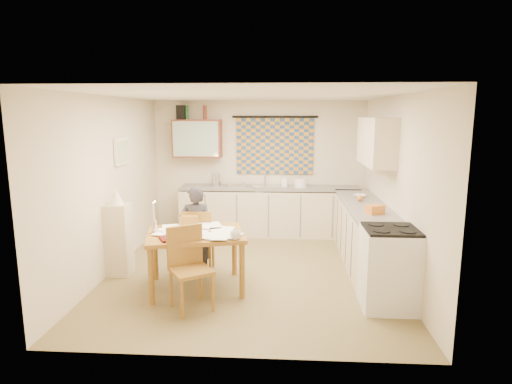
# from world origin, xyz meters

# --- Properties ---
(floor) EXTENTS (4.00, 4.50, 0.02)m
(floor) POSITION_xyz_m (0.00, 0.00, -0.01)
(floor) COLOR brown
(floor) RESTS_ON ground
(ceiling) EXTENTS (4.00, 4.50, 0.02)m
(ceiling) POSITION_xyz_m (0.00, 0.00, 2.51)
(ceiling) COLOR white
(ceiling) RESTS_ON floor
(wall_back) EXTENTS (4.00, 0.02, 2.50)m
(wall_back) POSITION_xyz_m (0.00, 2.26, 1.25)
(wall_back) COLOR beige
(wall_back) RESTS_ON floor
(wall_front) EXTENTS (4.00, 0.02, 2.50)m
(wall_front) POSITION_xyz_m (0.00, -2.26, 1.25)
(wall_front) COLOR beige
(wall_front) RESTS_ON floor
(wall_left) EXTENTS (0.02, 4.50, 2.50)m
(wall_left) POSITION_xyz_m (-2.01, 0.00, 1.25)
(wall_left) COLOR beige
(wall_left) RESTS_ON floor
(wall_right) EXTENTS (0.02, 4.50, 2.50)m
(wall_right) POSITION_xyz_m (2.01, 0.00, 1.25)
(wall_right) COLOR beige
(wall_right) RESTS_ON floor
(window_blind) EXTENTS (1.45, 0.03, 1.05)m
(window_blind) POSITION_xyz_m (0.30, 2.22, 1.65)
(window_blind) COLOR navy
(window_blind) RESTS_ON wall_back
(curtain_rod) EXTENTS (1.60, 0.04, 0.04)m
(curtain_rod) POSITION_xyz_m (0.30, 2.20, 2.20)
(curtain_rod) COLOR black
(curtain_rod) RESTS_ON wall_back
(wall_cabinet) EXTENTS (0.90, 0.34, 0.70)m
(wall_cabinet) POSITION_xyz_m (-1.15, 2.08, 1.80)
(wall_cabinet) COLOR maroon
(wall_cabinet) RESTS_ON wall_back
(wall_cabinet_glass) EXTENTS (0.84, 0.02, 0.64)m
(wall_cabinet_glass) POSITION_xyz_m (-1.15, 1.91, 1.80)
(wall_cabinet_glass) COLOR #99B2A5
(wall_cabinet_glass) RESTS_ON wall_back
(upper_cabinet_right) EXTENTS (0.34, 1.30, 0.70)m
(upper_cabinet_right) POSITION_xyz_m (1.83, 0.55, 1.85)
(upper_cabinet_right) COLOR #C7B695
(upper_cabinet_right) RESTS_ON wall_right
(framed_print) EXTENTS (0.04, 0.50, 0.40)m
(framed_print) POSITION_xyz_m (-1.97, 0.40, 1.70)
(framed_print) COLOR #F1E6CC
(framed_print) RESTS_ON wall_left
(print_canvas) EXTENTS (0.01, 0.42, 0.32)m
(print_canvas) POSITION_xyz_m (-1.95, 0.40, 1.70)
(print_canvas) COLOR silver
(print_canvas) RESTS_ON wall_left
(counter_back) EXTENTS (3.30, 0.62, 0.92)m
(counter_back) POSITION_xyz_m (0.21, 1.95, 0.45)
(counter_back) COLOR #C7B695
(counter_back) RESTS_ON floor
(counter_right) EXTENTS (0.62, 2.95, 0.92)m
(counter_right) POSITION_xyz_m (1.70, 0.26, 0.45)
(counter_right) COLOR #C7B695
(counter_right) RESTS_ON floor
(stove) EXTENTS (0.62, 0.62, 0.96)m
(stove) POSITION_xyz_m (1.70, -1.06, 0.48)
(stove) COLOR white
(stove) RESTS_ON floor
(sink) EXTENTS (0.66, 0.59, 0.10)m
(sink) POSITION_xyz_m (0.17, 1.95, 0.88)
(sink) COLOR silver
(sink) RESTS_ON counter_back
(tap) EXTENTS (0.03, 0.03, 0.28)m
(tap) POSITION_xyz_m (0.12, 2.13, 1.06)
(tap) COLOR silver
(tap) RESTS_ON counter_back
(dish_rack) EXTENTS (0.39, 0.35, 0.06)m
(dish_rack) POSITION_xyz_m (-0.40, 1.95, 0.95)
(dish_rack) COLOR silver
(dish_rack) RESTS_ON counter_back
(kettle) EXTENTS (0.22, 0.22, 0.24)m
(kettle) POSITION_xyz_m (-0.79, 1.95, 1.04)
(kettle) COLOR silver
(kettle) RESTS_ON counter_back
(mixing_bowl) EXTENTS (0.27, 0.27, 0.16)m
(mixing_bowl) POSITION_xyz_m (0.79, 1.95, 1.00)
(mixing_bowl) COLOR white
(mixing_bowl) RESTS_ON counter_back
(soap_bottle) EXTENTS (0.13, 0.13, 0.21)m
(soap_bottle) POSITION_xyz_m (0.50, 2.00, 1.03)
(soap_bottle) COLOR white
(soap_bottle) RESTS_ON counter_back
(bowl) EXTENTS (0.32, 0.32, 0.05)m
(bowl) POSITION_xyz_m (1.70, 0.99, 0.94)
(bowl) COLOR white
(bowl) RESTS_ON counter_right
(orange_bag) EXTENTS (0.27, 0.24, 0.12)m
(orange_bag) POSITION_xyz_m (1.70, -0.17, 0.98)
(orange_bag) COLOR #C97329
(orange_bag) RESTS_ON counter_right
(fruit_orange) EXTENTS (0.10, 0.10, 0.10)m
(fruit_orange) POSITION_xyz_m (1.65, 0.68, 0.97)
(fruit_orange) COLOR #C97329
(fruit_orange) RESTS_ON counter_right
(speaker) EXTENTS (0.18, 0.22, 0.26)m
(speaker) POSITION_xyz_m (-1.43, 2.08, 2.28)
(speaker) COLOR black
(speaker) RESTS_ON wall_cabinet
(bottle_green) EXTENTS (0.08, 0.08, 0.26)m
(bottle_green) POSITION_xyz_m (-1.34, 2.08, 2.28)
(bottle_green) COLOR #195926
(bottle_green) RESTS_ON wall_cabinet
(bottle_brown) EXTENTS (0.09, 0.09, 0.26)m
(bottle_brown) POSITION_xyz_m (-1.00, 2.08, 2.28)
(bottle_brown) COLOR maroon
(bottle_brown) RESTS_ON wall_cabinet
(dining_table) EXTENTS (1.39, 1.17, 0.75)m
(dining_table) POSITION_xyz_m (-0.66, -0.66, 0.38)
(dining_table) COLOR brown
(dining_table) RESTS_ON floor
(chair_far) EXTENTS (0.43, 0.43, 0.92)m
(chair_far) POSITION_xyz_m (-0.74, -0.05, 0.29)
(chair_far) COLOR brown
(chair_far) RESTS_ON floor
(chair_near) EXTENTS (0.60, 0.60, 0.96)m
(chair_near) POSITION_xyz_m (-0.60, -1.24, 0.30)
(chair_near) COLOR brown
(chair_near) RESTS_ON floor
(person) EXTENTS (0.51, 0.38, 1.27)m
(person) POSITION_xyz_m (-0.76, -0.12, 0.63)
(person) COLOR black
(person) RESTS_ON floor
(shelf_stand) EXTENTS (0.32, 0.30, 1.02)m
(shelf_stand) POSITION_xyz_m (-1.84, -0.24, 0.51)
(shelf_stand) COLOR #C7B695
(shelf_stand) RESTS_ON floor
(lampshade) EXTENTS (0.20, 0.20, 0.22)m
(lampshade) POSITION_xyz_m (-1.84, -0.24, 1.13)
(lampshade) COLOR #F1E6CC
(lampshade) RESTS_ON shelf_stand
(letter_rack) EXTENTS (0.23, 0.11, 0.16)m
(letter_rack) POSITION_xyz_m (-0.79, -0.41, 0.83)
(letter_rack) COLOR brown
(letter_rack) RESTS_ON dining_table
(mug) EXTENTS (0.19, 0.19, 0.10)m
(mug) POSITION_xyz_m (-0.11, -0.92, 0.80)
(mug) COLOR white
(mug) RESTS_ON dining_table
(magazine) EXTENTS (0.41, 0.42, 0.02)m
(magazine) POSITION_xyz_m (-1.01, -1.02, 0.76)
(magazine) COLOR #730605
(magazine) RESTS_ON dining_table
(book) EXTENTS (0.20, 0.27, 0.02)m
(book) POSITION_xyz_m (-1.02, -0.83, 0.76)
(book) COLOR #C97329
(book) RESTS_ON dining_table
(orange_box) EXTENTS (0.12, 0.09, 0.04)m
(orange_box) POSITION_xyz_m (-0.88, -1.02, 0.77)
(orange_box) COLOR #C97329
(orange_box) RESTS_ON dining_table
(eyeglasses) EXTENTS (0.13, 0.06, 0.02)m
(eyeglasses) POSITION_xyz_m (-0.46, -0.90, 0.76)
(eyeglasses) COLOR black
(eyeglasses) RESTS_ON dining_table
(candle_holder) EXTENTS (0.06, 0.06, 0.18)m
(candle_holder) POSITION_xyz_m (-1.17, -0.71, 0.84)
(candle_holder) COLOR silver
(candle_holder) RESTS_ON dining_table
(candle) EXTENTS (0.03, 0.03, 0.22)m
(candle) POSITION_xyz_m (-1.17, -0.72, 1.04)
(candle) COLOR white
(candle) RESTS_ON dining_table
(candle_flame) EXTENTS (0.02, 0.02, 0.02)m
(candle_flame) POSITION_xyz_m (-1.15, -0.72, 1.16)
(candle_flame) COLOR #FFCC66
(candle_flame) RESTS_ON dining_table
(papers) EXTENTS (1.15, 0.93, 0.03)m
(papers) POSITION_xyz_m (-0.60, -0.65, 0.77)
(papers) COLOR white
(papers) RESTS_ON dining_table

